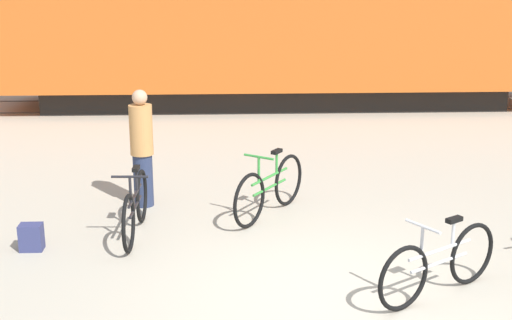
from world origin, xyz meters
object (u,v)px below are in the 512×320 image
(bicycle_silver, at_px, (439,264))
(backpack, at_px, (31,237))
(person_in_tan, at_px, (142,148))
(bicycle_black, at_px, (135,208))
(bicycle_green, at_px, (270,188))

(bicycle_silver, relative_size, backpack, 4.52)
(person_in_tan, bearing_deg, bicycle_silver, 151.27)
(bicycle_black, xyz_separation_m, person_in_tan, (-0.03, 1.19, 0.48))
(person_in_tan, xyz_separation_m, backpack, (-1.22, -1.62, -0.70))
(bicycle_green, xyz_separation_m, backpack, (-3.04, -1.11, -0.23))
(person_in_tan, bearing_deg, bicycle_green, 177.34)
(bicycle_green, distance_m, backpack, 3.25)
(bicycle_green, relative_size, person_in_tan, 0.90)
(bicycle_green, relative_size, bicycle_silver, 1.01)
(bicycle_black, relative_size, backpack, 5.26)
(bicycle_black, height_order, person_in_tan, person_in_tan)
(bicycle_black, bearing_deg, person_in_tan, 91.25)
(person_in_tan, relative_size, backpack, 5.07)
(bicycle_silver, bearing_deg, bicycle_black, 151.33)
(bicycle_green, bearing_deg, backpack, -159.87)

